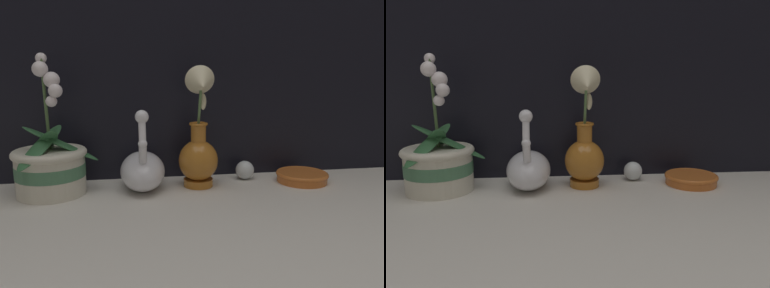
% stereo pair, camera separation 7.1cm
% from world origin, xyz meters
% --- Properties ---
extents(ground_plane, '(2.80, 2.80, 0.00)m').
position_xyz_m(ground_plane, '(0.00, 0.00, 0.00)').
color(ground_plane, beige).
extents(orchid_potted_plant, '(0.22, 0.24, 0.36)m').
position_xyz_m(orchid_potted_plant, '(-0.35, 0.10, 0.08)').
color(orchid_potted_plant, beige).
rests_on(orchid_potted_plant, ground_plane).
extents(swan_figurine, '(0.12, 0.21, 0.22)m').
position_xyz_m(swan_figurine, '(-0.11, 0.11, 0.06)').
color(swan_figurine, white).
rests_on(swan_figurine, ground_plane).
extents(blue_vase, '(0.11, 0.13, 0.33)m').
position_xyz_m(blue_vase, '(0.05, 0.10, 0.11)').
color(blue_vase, '#B26B23').
rests_on(blue_vase, ground_plane).
extents(glass_sphere, '(0.05, 0.05, 0.05)m').
position_xyz_m(glass_sphere, '(0.19, 0.15, 0.03)').
color(glass_sphere, silver).
rests_on(glass_sphere, ground_plane).
extents(amber_dish, '(0.15, 0.15, 0.03)m').
position_xyz_m(amber_dish, '(0.35, 0.10, 0.02)').
color(amber_dish, '#C66628').
rests_on(amber_dish, ground_plane).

